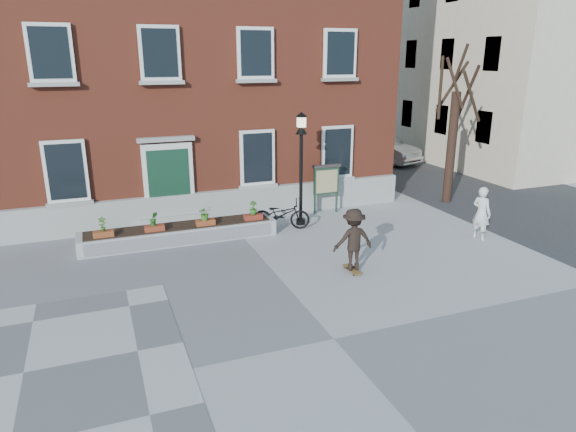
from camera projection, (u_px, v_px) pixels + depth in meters
name	position (u px, v px, depth m)	size (l,w,h in m)	color
ground	(334.00, 339.00, 10.83)	(100.00, 100.00, 0.00)	#959497
checker_patch	(24.00, 373.00, 9.66)	(6.00, 6.00, 0.01)	#5A5A5D
bicycle	(281.00, 214.00, 17.59)	(0.69, 1.97, 1.04)	black
parked_car	(380.00, 148.00, 28.68)	(1.64, 4.71, 1.55)	silver
bystander	(481.00, 213.00, 16.51)	(0.64, 0.42, 1.75)	silver
brick_building	(142.00, 41.00, 20.71)	(18.40, 10.85, 12.60)	brown
planter_assembly	(180.00, 232.00, 16.45)	(6.20, 1.12, 1.15)	#B5B5B1
bare_tree	(453.00, 133.00, 20.21)	(1.83, 1.83, 6.16)	#321E16
side_street	(456.00, 34.00, 32.52)	(15.20, 36.00, 14.50)	#363639
lamp_post	(301.00, 153.00, 17.47)	(0.40, 0.40, 3.93)	black
notice_board	(326.00, 181.00, 19.11)	(1.10, 0.16, 1.87)	#1B3724
skateboarder	(353.00, 240.00, 13.94)	(1.16, 0.78, 1.81)	brown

